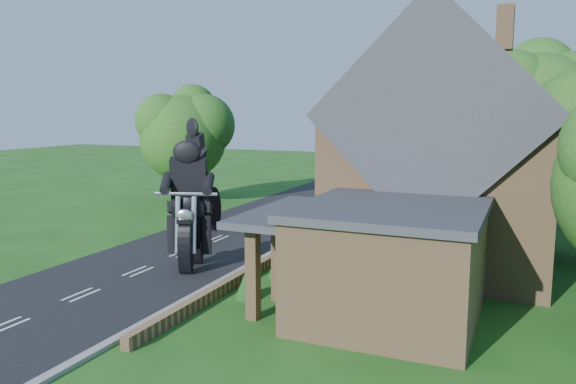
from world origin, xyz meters
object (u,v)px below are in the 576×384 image
at_px(motorcycle_lead, 191,251).
at_px(garden_wall, 291,248).
at_px(annex, 387,259).
at_px(motorcycle_follow, 198,215).
at_px(house, 444,157).

bearing_deg(motorcycle_lead, garden_wall, -141.87).
distance_m(garden_wall, annex, 8.19).
bearing_deg(motorcycle_lead, motorcycle_follow, -78.05).
distance_m(motorcycle_lead, motorcycle_follow, 6.79).
height_order(motorcycle_lead, motorcycle_follow, motorcycle_follow).
relative_size(annex, motorcycle_lead, 4.35).
distance_m(annex, motorcycle_lead, 8.46).
bearing_deg(house, motorcycle_follow, 175.45).
bearing_deg(annex, motorcycle_follow, 146.14).
height_order(house, annex, house).
distance_m(annex, motorcycle_follow, 13.98).
relative_size(annex, motorcycle_follow, 3.79).
height_order(house, motorcycle_follow, house).
bearing_deg(motorcycle_lead, annex, 148.84).
relative_size(house, motorcycle_follow, 5.51).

